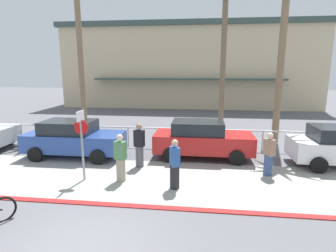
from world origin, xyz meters
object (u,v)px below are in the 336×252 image
at_px(car_blue_1, 74,138).
at_px(pedestrian_2, 120,160).
at_px(palm_tree_1, 77,9).
at_px(pedestrian_3, 175,166).
at_px(pedestrian_0, 139,147).
at_px(palm_tree_2, 225,22).
at_px(stop_sign_bike_lane, 82,136).
at_px(palm_tree_3, 286,11).
at_px(car_red_2, 202,139).
at_px(pedestrian_1, 269,156).

distance_m(car_blue_1, pedestrian_2, 3.87).
distance_m(palm_tree_1, pedestrian_3, 12.98).
height_order(palm_tree_1, car_blue_1, palm_tree_1).
bearing_deg(pedestrian_0, palm_tree_2, 64.91).
bearing_deg(stop_sign_bike_lane, pedestrian_0, 43.28).
distance_m(palm_tree_2, car_blue_1, 11.87).
distance_m(palm_tree_2, pedestrian_3, 12.08).
distance_m(palm_tree_1, palm_tree_3, 12.06).
distance_m(palm_tree_1, pedestrian_2, 11.75).
bearing_deg(pedestrian_2, car_red_2, 47.07).
bearing_deg(car_blue_1, pedestrian_2, -40.20).
bearing_deg(palm_tree_2, car_blue_1, -134.51).
height_order(pedestrian_1, pedestrian_2, pedestrian_2).
relative_size(palm_tree_1, palm_tree_2, 1.11).
relative_size(car_blue_1, pedestrian_2, 2.51).
height_order(palm_tree_3, pedestrian_0, palm_tree_3).
relative_size(pedestrian_0, pedestrian_1, 1.10).
relative_size(car_red_2, pedestrian_2, 2.51).
relative_size(palm_tree_2, palm_tree_3, 1.01).
height_order(palm_tree_1, pedestrian_2, palm_tree_1).
distance_m(palm_tree_1, palm_tree_2, 9.33).
bearing_deg(pedestrian_1, palm_tree_2, 97.90).
xyz_separation_m(stop_sign_bike_lane, pedestrian_3, (3.35, -0.32, -0.88)).
distance_m(car_blue_1, pedestrian_1, 8.45).
relative_size(car_blue_1, pedestrian_0, 2.39).
xyz_separation_m(car_blue_1, car_red_2, (5.84, 0.60, 0.00)).
bearing_deg(pedestrian_2, palm_tree_2, 66.74).
relative_size(stop_sign_bike_lane, pedestrian_2, 1.46).
relative_size(car_red_2, pedestrian_3, 2.55).
bearing_deg(car_red_2, stop_sign_bike_lane, -143.21).
relative_size(car_red_2, pedestrian_1, 2.62).
xyz_separation_m(stop_sign_bike_lane, pedestrian_2, (1.36, 0.07, -0.86)).
bearing_deg(palm_tree_2, pedestrian_3, -102.31).
height_order(car_blue_1, pedestrian_2, pedestrian_2).
bearing_deg(pedestrian_2, pedestrian_3, -11.22).
xyz_separation_m(car_red_2, pedestrian_0, (-2.54, -1.57, -0.01)).
distance_m(stop_sign_bike_lane, pedestrian_3, 3.47).
bearing_deg(car_red_2, car_blue_1, -174.09).
xyz_separation_m(palm_tree_2, palm_tree_3, (2.67, -3.71, -0.12)).
xyz_separation_m(pedestrian_0, pedestrian_3, (1.64, -1.92, -0.06)).
distance_m(palm_tree_2, pedestrian_2, 12.27).
bearing_deg(stop_sign_bike_lane, car_blue_1, 121.77).
xyz_separation_m(pedestrian_1, pedestrian_2, (-5.39, -1.22, 0.04)).
height_order(car_red_2, pedestrian_2, pedestrian_2).
xyz_separation_m(palm_tree_1, pedestrian_0, (5.31, -6.69, -6.72)).
distance_m(palm_tree_2, car_red_2, 9.11).
bearing_deg(pedestrian_2, palm_tree_1, 121.16).
distance_m(palm_tree_3, pedestrian_2, 10.95).
xyz_separation_m(palm_tree_1, car_red_2, (7.85, -5.11, -6.71)).
distance_m(pedestrian_2, pedestrian_3, 2.02).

